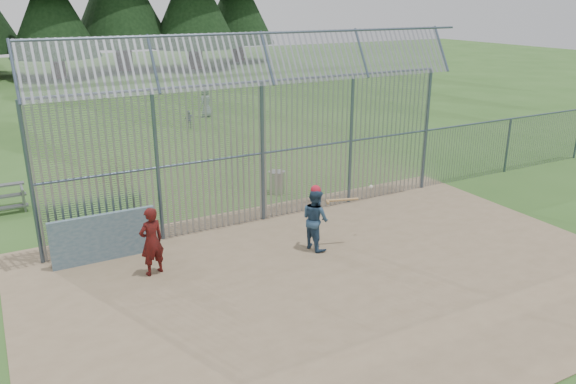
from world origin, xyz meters
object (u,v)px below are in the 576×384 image
batter (315,219)px  onlooker (152,241)px  trash_can (277,182)px  dugout_wall (104,237)px

batter → onlooker: 4.08m
batter → trash_can: batter is taller
dugout_wall → trash_can: dugout_wall is taller
batter → dugout_wall: bearing=60.5°
dugout_wall → batter: 5.21m
dugout_wall → trash_can: bearing=22.7°
trash_can → dugout_wall: bearing=-157.3°
batter → trash_can: 4.55m
dugout_wall → onlooker: 1.53m
batter → onlooker: bearing=73.1°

